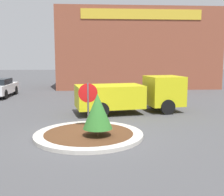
% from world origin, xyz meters
% --- Properties ---
extents(ground_plane, '(120.00, 120.00, 0.00)m').
position_xyz_m(ground_plane, '(0.00, 0.00, 0.00)').
color(ground_plane, '#474749').
extents(traffic_island, '(4.24, 4.24, 0.14)m').
position_xyz_m(traffic_island, '(0.00, 0.00, 0.07)').
color(traffic_island, '#BCB7AD').
rests_on(traffic_island, ground_plane).
extents(stop_sign, '(0.80, 0.07, 2.02)m').
position_xyz_m(stop_sign, '(-0.03, 0.93, 1.40)').
color(stop_sign, '#4C4C51').
rests_on(stop_sign, ground_plane).
extents(island_shrub, '(1.11, 1.11, 1.60)m').
position_xyz_m(island_shrub, '(0.34, -0.40, 1.08)').
color(island_shrub, brown).
rests_on(island_shrub, traffic_island).
extents(utility_truck, '(6.18, 2.97, 2.01)m').
position_xyz_m(utility_truck, '(2.36, 4.60, 1.03)').
color(utility_truck, gold).
rests_on(utility_truck, ground_plane).
extents(storefront_building, '(15.76, 6.07, 7.74)m').
position_xyz_m(storefront_building, '(4.69, 18.28, 3.87)').
color(storefront_building, brown).
rests_on(storefront_building, ground_plane).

